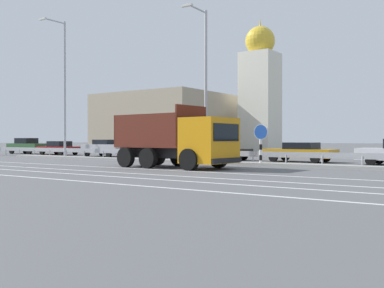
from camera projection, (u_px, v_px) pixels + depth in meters
name	position (u px, v px, depth m)	size (l,w,h in m)	color
ground_plane	(184.00, 165.00, 26.19)	(320.00, 320.00, 0.00)	#565659
lane_strip_0	(151.00, 169.00, 22.05)	(65.36, 0.16, 0.01)	silver
lane_strip_1	(116.00, 172.00, 20.03)	(65.36, 0.16, 0.01)	silver
lane_strip_2	(88.00, 175.00, 18.67)	(65.36, 0.16, 0.01)	silver
lane_strip_3	(46.00, 178.00, 16.95)	(65.36, 0.16, 0.01)	silver
median_island	(199.00, 162.00, 27.53)	(35.95, 1.10, 0.18)	gray
median_guardrail	(208.00, 154.00, 28.39)	(65.36, 0.09, 0.78)	#9EA0A5
dump_truck	(187.00, 143.00, 22.96)	(6.79, 3.07, 3.20)	orange
median_road_sign	(261.00, 143.00, 25.15)	(0.85, 0.16, 2.32)	white
street_lamp_1	(63.00, 84.00, 34.66)	(0.70, 2.19, 10.61)	#ADADB2
street_lamp_2	(204.00, 79.00, 27.17)	(0.71, 2.30, 9.34)	#ADADB2
parked_car_0	(27.00, 146.00, 46.06)	(4.47, 2.07, 1.62)	#335B33
parked_car_1	(59.00, 148.00, 43.04)	(4.66, 1.96, 1.32)	maroon
parked_car_2	(105.00, 148.00, 38.80)	(4.68, 2.06, 1.46)	#A3A3A8
parked_car_3	(169.00, 149.00, 35.41)	(4.60, 1.86, 1.43)	#335B33
parked_car_4	(223.00, 150.00, 32.27)	(4.11, 2.00, 1.41)	black
parked_car_5	(300.00, 152.00, 29.37)	(4.79, 2.14, 1.28)	#B27A14
background_building_0	(165.00, 124.00, 51.07)	(13.07, 11.22, 6.54)	tan
church_tower	(260.00, 91.00, 48.93)	(3.60, 3.60, 14.70)	silver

